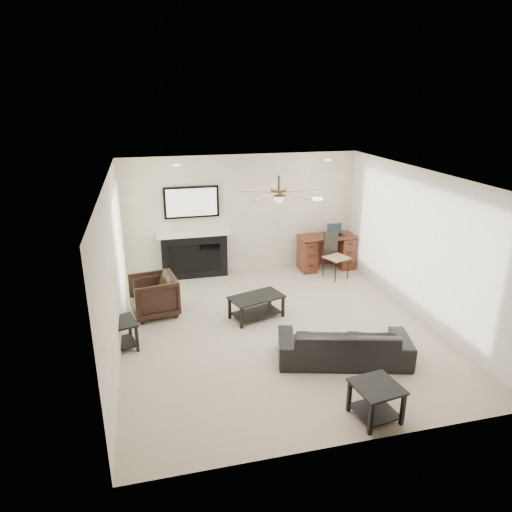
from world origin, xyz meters
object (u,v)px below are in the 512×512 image
at_px(fireplace_unit, 194,233).
at_px(desk, 326,252).
at_px(sofa, 344,343).
at_px(coffee_table, 256,307).
at_px(armchair, 154,296).

distance_m(fireplace_unit, desk, 2.92).
xyz_separation_m(sofa, coffee_table, (-0.90, 1.60, -0.07)).
xyz_separation_m(armchair, coffee_table, (1.70, -0.55, -0.15)).
relative_size(armchair, coffee_table, 0.86).
distance_m(sofa, coffee_table, 1.84).
relative_size(sofa, armchair, 2.42).
relative_size(armchair, desk, 0.63).
bearing_deg(fireplace_unit, armchair, -119.33).
xyz_separation_m(armchair, fireplace_unit, (0.90, 1.59, 0.60)).
height_order(armchair, coffee_table, armchair).
distance_m(sofa, armchair, 3.37).
bearing_deg(sofa, coffee_table, -45.67).
xyz_separation_m(fireplace_unit, desk, (2.85, -0.22, -0.57)).
bearing_deg(armchair, sofa, 40.80).
bearing_deg(armchair, desk, 100.56).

